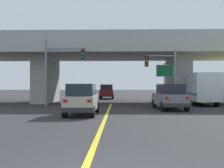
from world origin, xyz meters
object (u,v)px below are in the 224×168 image
(box_truck, at_px, (199,88))
(highway_sign, at_px, (165,74))
(traffic_signal_farside, at_px, (59,64))
(sedan_oncoming, at_px, (107,92))
(traffic_signal_nearside, at_px, (164,70))
(suv_lead, at_px, (82,99))
(suv_crossing, at_px, (170,97))

(box_truck, relative_size, highway_sign, 1.82)
(box_truck, relative_size, traffic_signal_farside, 1.24)
(sedan_oncoming, bearing_deg, traffic_signal_farside, -105.21)
(box_truck, xyz_separation_m, highway_sign, (-3.36, -0.09, 1.41))
(traffic_signal_nearside, xyz_separation_m, highway_sign, (0.47, 2.53, -0.27))
(sedan_oncoming, bearing_deg, suv_lead, -91.93)
(sedan_oncoming, distance_m, traffic_signal_nearside, 15.28)
(box_truck, bearing_deg, highway_sign, -178.49)
(traffic_signal_farside, relative_size, highway_sign, 1.48)
(suv_crossing, bearing_deg, box_truck, 51.46)
(suv_lead, xyz_separation_m, highway_sign, (6.98, 9.46, 2.01))
(sedan_oncoming, xyz_separation_m, traffic_signal_nearside, (5.81, -13.94, 2.29))
(suv_lead, relative_size, suv_crossing, 0.96)
(traffic_signal_nearside, bearing_deg, box_truck, 34.33)
(suv_crossing, height_order, sedan_oncoming, same)
(suv_lead, xyz_separation_m, box_truck, (10.34, 9.55, 0.61))
(suv_crossing, bearing_deg, suv_lead, -152.25)
(suv_lead, relative_size, highway_sign, 1.08)
(box_truck, height_order, traffic_signal_nearside, traffic_signal_nearside)
(sedan_oncoming, bearing_deg, traffic_signal_nearside, -67.39)
(suv_crossing, relative_size, box_truck, 0.62)
(traffic_signal_nearside, bearing_deg, suv_crossing, -92.01)
(box_truck, xyz_separation_m, traffic_signal_farside, (-13.43, -2.61, 2.22))
(sedan_oncoming, xyz_separation_m, highway_sign, (6.27, -11.42, 2.01))
(box_truck, relative_size, sedan_oncoming, 1.68)
(sedan_oncoming, distance_m, highway_sign, 13.18)
(sedan_oncoming, distance_m, traffic_signal_farside, 14.72)
(suv_crossing, bearing_deg, traffic_signal_farside, 158.62)
(traffic_signal_farside, xyz_separation_m, highway_sign, (10.06, 2.52, -0.81))
(traffic_signal_nearside, distance_m, highway_sign, 2.58)
(box_truck, xyz_separation_m, traffic_signal_nearside, (-3.83, -2.62, 1.68))
(box_truck, distance_m, sedan_oncoming, 14.89)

